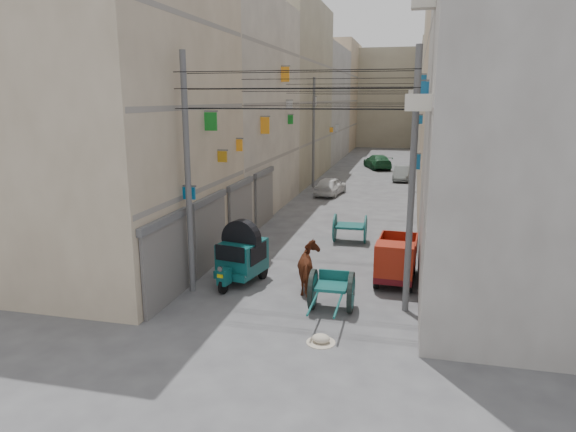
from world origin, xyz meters
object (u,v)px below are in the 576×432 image
(horse, at_px, (310,268))
(distant_car_grey, at_px, (402,173))
(feed_sack, at_px, (321,339))
(second_cart, at_px, (350,228))
(distant_car_white, at_px, (330,186))
(distant_car_green, at_px, (378,162))
(auto_rickshaw, at_px, (242,254))
(mini_truck, at_px, (395,263))
(tonga_cart, at_px, (332,290))

(horse, relative_size, distant_car_grey, 0.55)
(horse, bearing_deg, feed_sack, 89.59)
(feed_sack, bearing_deg, second_cart, 92.59)
(distant_car_white, relative_size, distant_car_grey, 1.06)
(horse, xyz_separation_m, distant_car_white, (-2.18, 18.09, -0.18))
(horse, bearing_deg, second_cart, -111.26)
(second_cart, bearing_deg, distant_car_green, 90.23)
(auto_rickshaw, relative_size, horse, 1.35)
(horse, distance_m, distant_car_grey, 25.86)
(auto_rickshaw, distance_m, distant_car_white, 17.87)
(mini_truck, height_order, feed_sack, mini_truck)
(auto_rickshaw, xyz_separation_m, distant_car_white, (0.38, 17.86, -0.41))
(auto_rickshaw, distance_m, distant_car_green, 32.53)
(tonga_cart, height_order, second_cart, second_cart)
(mini_truck, relative_size, feed_sack, 6.10)
(auto_rickshaw, xyz_separation_m, feed_sack, (3.62, -4.03, -0.91))
(tonga_cart, height_order, distant_car_green, distant_car_green)
(mini_truck, height_order, second_cart, mini_truck)
(tonga_cart, xyz_separation_m, mini_truck, (1.84, 2.87, 0.13))
(tonga_cart, xyz_separation_m, distant_car_white, (-3.17, 19.64, -0.05))
(feed_sack, distance_m, distant_car_grey, 29.58)
(mini_truck, distance_m, feed_sack, 5.46)
(distant_car_white, relative_size, distant_car_green, 0.81)
(tonga_cart, relative_size, second_cart, 1.91)
(distant_car_white, xyz_separation_m, distant_car_green, (2.21, 14.57, 0.04))
(second_cart, distance_m, distant_car_white, 11.98)
(feed_sack, bearing_deg, horse, 105.55)
(distant_car_green, bearing_deg, second_cart, 72.12)
(second_cart, distance_m, horse, 6.46)
(tonga_cart, relative_size, horse, 1.50)
(mini_truck, distance_m, distant_car_green, 31.46)
(feed_sack, bearing_deg, auto_rickshaw, 131.93)
(auto_rickshaw, bearing_deg, distant_car_green, 96.27)
(distant_car_white, height_order, distant_car_grey, distant_car_white)
(tonga_cart, distance_m, distant_car_green, 34.22)
(auto_rickshaw, xyz_separation_m, second_cart, (3.16, 6.20, -0.34))
(feed_sack, relative_size, distant_car_green, 0.11)
(mini_truck, distance_m, distant_car_grey, 24.43)
(distant_car_white, bearing_deg, distant_car_grey, -112.40)
(feed_sack, distance_m, distant_car_green, 36.47)
(mini_truck, bearing_deg, distant_car_white, 109.22)
(second_cart, xyz_separation_m, horse, (-0.60, -6.43, 0.11))
(second_cart, height_order, distant_car_green, distant_car_green)
(mini_truck, relative_size, distant_car_white, 0.83)
(mini_truck, bearing_deg, distant_car_grey, 93.47)
(horse, distance_m, distant_car_green, 32.65)
(distant_car_white, bearing_deg, distant_car_green, -89.87)
(auto_rickshaw, distance_m, mini_truck, 5.51)
(tonga_cart, relative_size, feed_sack, 5.76)
(distant_car_white, bearing_deg, auto_rickshaw, 97.55)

